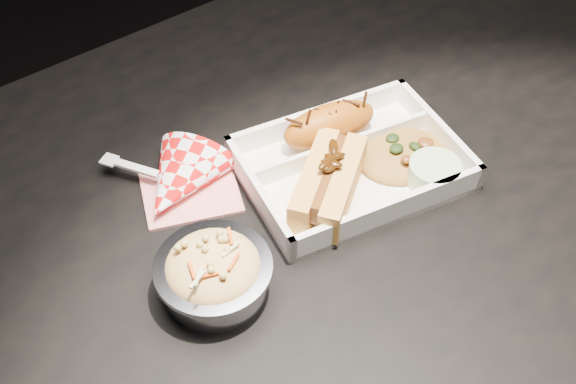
# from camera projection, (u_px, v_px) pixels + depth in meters

# --- Properties ---
(dining_table) EXTENTS (1.20, 0.80, 0.75)m
(dining_table) POSITION_uv_depth(u_px,v_px,m) (315.00, 230.00, 0.92)
(dining_table) COLOR black
(dining_table) RESTS_ON ground
(food_tray) EXTENTS (0.28, 0.23, 0.04)m
(food_tray) POSITION_uv_depth(u_px,v_px,m) (350.00, 167.00, 0.86)
(food_tray) COLOR white
(food_tray) RESTS_ON dining_table
(fried_pastry) EXTENTS (0.13, 0.07, 0.05)m
(fried_pastry) POSITION_uv_depth(u_px,v_px,m) (329.00, 125.00, 0.87)
(fried_pastry) COLOR #AD5811
(fried_pastry) RESTS_ON food_tray
(hotdog) EXTENTS (0.14, 0.13, 0.06)m
(hotdog) POSITION_uv_depth(u_px,v_px,m) (329.00, 181.00, 0.81)
(hotdog) COLOR #E7A54E
(hotdog) RESTS_ON food_tray
(fried_rice_mound) EXTENTS (0.13, 0.11, 0.03)m
(fried_rice_mound) POSITION_uv_depth(u_px,v_px,m) (403.00, 149.00, 0.86)
(fried_rice_mound) COLOR #AC7832
(fried_rice_mound) RESTS_ON food_tray
(cupcake_liner) EXTENTS (0.06, 0.06, 0.03)m
(cupcake_liner) POSITION_uv_depth(u_px,v_px,m) (434.00, 174.00, 0.83)
(cupcake_liner) COLOR #AECA99
(cupcake_liner) RESTS_ON food_tray
(foil_coleslaw_cup) EXTENTS (0.12, 0.12, 0.07)m
(foil_coleslaw_cup) POSITION_uv_depth(u_px,v_px,m) (214.00, 272.00, 0.73)
(foil_coleslaw_cup) COLOR silver
(foil_coleslaw_cup) RESTS_ON dining_table
(napkin_fork) EXTENTS (0.15, 0.16, 0.10)m
(napkin_fork) POSITION_uv_depth(u_px,v_px,m) (178.00, 183.00, 0.83)
(napkin_fork) COLOR red
(napkin_fork) RESTS_ON dining_table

